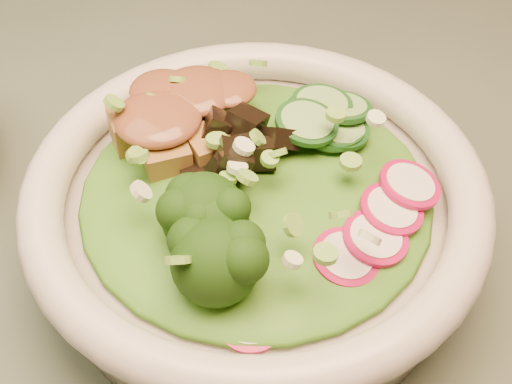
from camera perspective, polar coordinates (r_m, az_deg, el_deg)
dining_table at (r=0.70m, az=8.67°, el=-1.53°), size 1.20×0.80×0.75m
salad_bowl at (r=0.48m, az=0.00°, el=-1.75°), size 0.31×0.31×0.08m
lettuce_bed at (r=0.46m, az=0.00°, el=0.08°), size 0.23×0.23×0.03m
broccoli_florets at (r=0.42m, az=-6.19°, el=-3.66°), size 0.09×0.08×0.05m
radish_slices at (r=0.43m, az=7.79°, el=-4.01°), size 0.13×0.05×0.02m
cucumber_slices at (r=0.50m, az=5.80°, el=5.81°), size 0.08×0.08×0.04m
mushroom_heap at (r=0.46m, az=-1.29°, el=2.33°), size 0.08×0.08×0.05m
tofu_cubes at (r=0.49m, az=-6.14°, el=5.38°), size 0.10×0.07×0.04m
peanut_sauce at (r=0.48m, az=-6.28°, el=6.68°), size 0.08×0.06×0.02m
scallion_garnish at (r=0.44m, az=-0.00°, el=2.54°), size 0.22×0.22×0.03m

